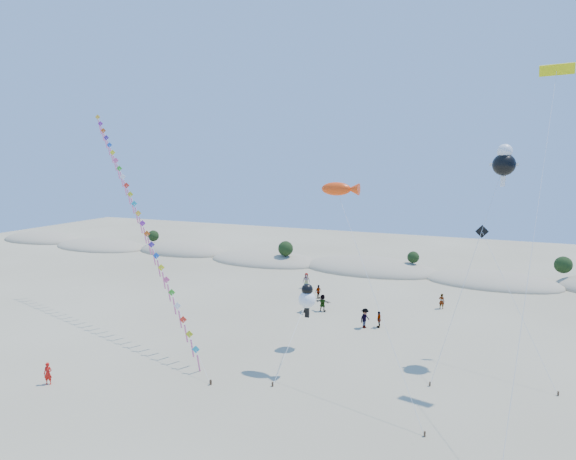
{
  "coord_description": "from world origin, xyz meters",
  "views": [
    {
      "loc": [
        15.13,
        -20.17,
        15.35
      ],
      "look_at": [
        0.75,
        14.0,
        9.92
      ],
      "focal_mm": 30.0,
      "sensor_mm": 36.0,
      "label": 1
    }
  ],
  "objects_px": {
    "kite_train": "(137,211)",
    "parafoil_kite": "(556,78)",
    "flyer_foreground": "(48,374)",
    "fish_kite": "(340,189)"
  },
  "relations": [
    {
      "from": "kite_train",
      "to": "parafoil_kite",
      "type": "xyz_separation_m",
      "value": [
        33.41,
        1.18,
        9.9
      ]
    },
    {
      "from": "fish_kite",
      "to": "flyer_foreground",
      "type": "xyz_separation_m",
      "value": [
        -17.34,
        -11.26,
        -12.44
      ]
    },
    {
      "from": "kite_train",
      "to": "flyer_foreground",
      "type": "relative_size",
      "value": 15.98
    },
    {
      "from": "kite_train",
      "to": "fish_kite",
      "type": "relative_size",
      "value": 1.79
    },
    {
      "from": "fish_kite",
      "to": "parafoil_kite",
      "type": "bearing_deg",
      "value": 11.23
    },
    {
      "from": "kite_train",
      "to": "fish_kite",
      "type": "distance_m",
      "value": 20.09
    },
    {
      "from": "fish_kite",
      "to": "flyer_foreground",
      "type": "distance_m",
      "value": 24.13
    },
    {
      "from": "parafoil_kite",
      "to": "flyer_foreground",
      "type": "bearing_deg",
      "value": -155.69
    },
    {
      "from": "kite_train",
      "to": "fish_kite",
      "type": "bearing_deg",
      "value": -4.33
    },
    {
      "from": "kite_train",
      "to": "flyer_foreground",
      "type": "bearing_deg",
      "value": -78.78
    }
  ]
}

